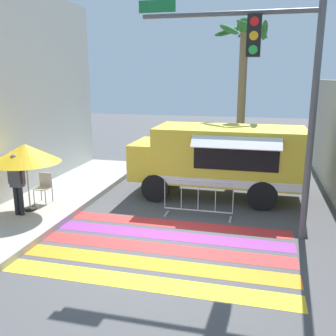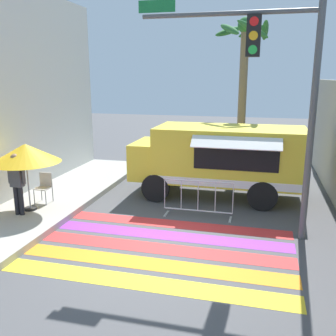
{
  "view_description": "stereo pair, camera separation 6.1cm",
  "coord_description": "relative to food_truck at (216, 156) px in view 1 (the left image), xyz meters",
  "views": [
    {
      "loc": [
        2.22,
        -7.53,
        3.91
      ],
      "look_at": [
        -0.34,
        2.84,
        1.28
      ],
      "focal_mm": 40.0,
      "sensor_mm": 36.0,
      "label": 1
    },
    {
      "loc": [
        2.28,
        -7.52,
        3.91
      ],
      "look_at": [
        -0.34,
        2.84,
        1.28
      ],
      "focal_mm": 40.0,
      "sensor_mm": 36.0,
      "label": 2
    }
  ],
  "objects": [
    {
      "name": "vendor_person",
      "position": [
        -4.98,
        -3.47,
        -0.22
      ],
      "size": [
        0.53,
        0.23,
        1.72
      ],
      "rotation": [
        0.0,
        0.0,
        -0.01
      ],
      "color": "black",
      "rests_on": "sidewalk_left"
    },
    {
      "name": "ground_plane",
      "position": [
        -0.87,
        -4.43,
        -1.38
      ],
      "size": [
        60.0,
        60.0,
        0.0
      ],
      "primitive_type": "plane",
      "color": "#4C4C4F"
    },
    {
      "name": "traffic_signal_pole",
      "position": [
        1.67,
        -2.79,
        2.51
      ],
      "size": [
        4.22,
        0.29,
        5.68
      ],
      "color": "#515456",
      "rests_on": "ground_plane"
    },
    {
      "name": "crosswalk_painted",
      "position": [
        -0.87,
        -4.21,
        -1.38
      ],
      "size": [
        6.4,
        3.6,
        0.01
      ],
      "color": "yellow",
      "rests_on": "ground_plane"
    },
    {
      "name": "food_truck",
      "position": [
        0.0,
        0.0,
        0.0
      ],
      "size": [
        5.51,
        2.59,
        2.34
      ],
      "color": "yellow",
      "rests_on": "ground_plane"
    },
    {
      "name": "palm_tree",
      "position": [
        0.57,
        3.29,
        2.92
      ],
      "size": [
        2.17,
        2.23,
        6.09
      ],
      "color": "#7A664C",
      "rests_on": "ground_plane"
    },
    {
      "name": "patio_umbrella",
      "position": [
        -4.93,
        -3.06,
        0.45
      ],
      "size": [
        1.92,
        1.92,
        1.92
      ],
      "color": "black",
      "rests_on": "sidewalk_left"
    },
    {
      "name": "folding_chair",
      "position": [
        -4.89,
        -2.33,
        -0.66
      ],
      "size": [
        0.41,
        0.41,
        0.89
      ],
      "rotation": [
        0.0,
        0.0,
        0.08
      ],
      "color": "#4C4C51",
      "rests_on": "sidewalk_left"
    },
    {
      "name": "barricade_front",
      "position": [
        -0.23,
        -2.01,
        -0.84
      ],
      "size": [
        1.97,
        0.44,
        1.09
      ],
      "color": "#B7BABF",
      "rests_on": "ground_plane"
    }
  ]
}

